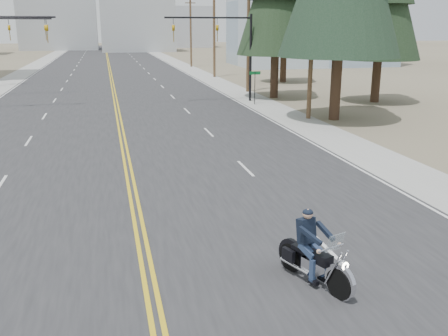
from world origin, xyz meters
TOP-DOWN VIEW (x-y plane):
  - road at (0.00, 70.00)m, footprint 20.00×200.00m
  - sidewalk_left at (-11.50, 70.00)m, footprint 3.00×200.00m
  - sidewalk_right at (11.50, 70.00)m, footprint 3.00×200.00m
  - traffic_mast_right at (8.98, 32.00)m, footprint 7.10×0.26m
  - traffic_mast_far at (-9.31, 40.00)m, footprint 6.10×0.26m
  - street_sign at (10.80, 30.00)m, footprint 0.90×0.06m
  - utility_pole_b at (12.50, 23.00)m, footprint 2.20×0.30m
  - utility_pole_c at (12.50, 38.00)m, footprint 2.20×0.30m
  - utility_pole_d at (12.50, 53.00)m, footprint 2.20×0.30m
  - utility_pole_e at (12.50, 70.00)m, footprint 2.20×0.30m
  - glass_building at (32.00, 70.00)m, footprint 24.00×16.00m
  - haze_bldg_b at (8.00, 125.00)m, footprint 18.00×14.00m
  - haze_bldg_c at (40.00, 110.00)m, footprint 16.00×12.00m
  - haze_bldg_d at (-12.00, 140.00)m, footprint 20.00×15.00m
  - haze_bldg_e at (25.00, 150.00)m, footprint 14.00×14.00m
  - motorcyclist at (3.86, 1.87)m, footprint 1.75×2.53m

SIDE VIEW (x-z plane):
  - road at x=0.00m, z-range 0.00..0.01m
  - sidewalk_left at x=-11.50m, z-range 0.00..0.01m
  - sidewalk_right at x=11.50m, z-range 0.00..0.01m
  - motorcyclist at x=3.86m, z-range 0.00..1.82m
  - street_sign at x=10.80m, z-range 0.49..3.12m
  - traffic_mast_far at x=-9.31m, z-range 1.37..8.37m
  - traffic_mast_right at x=8.98m, z-range 1.44..8.44m
  - utility_pole_c at x=12.50m, z-range 0.23..11.23m
  - utility_pole_e at x=12.50m, z-range 0.23..11.23m
  - utility_pole_b at x=12.50m, z-range 0.23..11.73m
  - utility_pole_d at x=12.50m, z-range 0.23..11.73m
  - haze_bldg_e at x=25.00m, z-range 0.00..12.00m
  - haze_bldg_b at x=8.00m, z-range 0.00..14.00m
  - haze_bldg_c at x=40.00m, z-range 0.00..18.00m
  - glass_building at x=32.00m, z-range 0.00..20.00m
  - haze_bldg_d at x=-12.00m, z-range 0.00..26.00m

